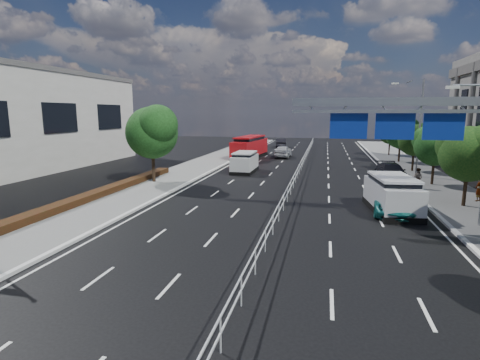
% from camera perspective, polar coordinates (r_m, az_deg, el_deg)
% --- Properties ---
extents(ground, '(160.00, 160.00, 0.00)m').
position_cam_1_polar(ground, '(13.18, 1.00, -17.02)').
color(ground, black).
rests_on(ground, ground).
extents(kerb_near, '(0.25, 140.00, 0.15)m').
position_cam_1_polar(kerb_near, '(17.23, -30.44, -11.49)').
color(kerb_near, silver).
rests_on(kerb_near, ground).
extents(median_fence, '(0.05, 85.00, 1.02)m').
position_cam_1_polar(median_fence, '(34.49, 8.72, 0.94)').
color(median_fence, silver).
rests_on(median_fence, ground).
extents(hedge_near, '(1.00, 36.00, 0.44)m').
position_cam_1_polar(hedge_near, '(23.44, -29.89, -5.16)').
color(hedge_near, black).
rests_on(hedge_near, sidewalk_near).
extents(overhead_gantry, '(10.24, 0.38, 7.45)m').
position_cam_1_polar(overhead_gantry, '(21.96, 24.54, 8.21)').
color(overhead_gantry, gray).
rests_on(overhead_gantry, ground).
extents(streetlight_far, '(2.78, 2.40, 9.00)m').
position_cam_1_polar(streetlight_far, '(38.34, 25.33, 8.04)').
color(streetlight_far, gray).
rests_on(streetlight_far, ground).
extents(near_tree_back, '(4.84, 4.51, 6.69)m').
position_cam_1_polar(near_tree_back, '(32.77, -13.20, 7.49)').
color(near_tree_back, black).
rests_on(near_tree_back, ground).
extents(far_tree_d, '(3.85, 3.59, 5.34)m').
position_cam_1_polar(far_tree_d, '(27.51, 31.66, 3.83)').
color(far_tree_d, black).
rests_on(far_tree_d, ground).
extents(far_tree_e, '(3.63, 3.38, 5.13)m').
position_cam_1_polar(far_tree_e, '(34.68, 27.72, 4.98)').
color(far_tree_e, black).
rests_on(far_tree_e, ground).
extents(far_tree_f, '(3.52, 3.28, 5.02)m').
position_cam_1_polar(far_tree_f, '(41.97, 25.14, 5.81)').
color(far_tree_f, black).
rests_on(far_tree_f, ground).
extents(far_tree_g, '(3.96, 3.69, 5.45)m').
position_cam_1_polar(far_tree_g, '(49.30, 23.36, 6.77)').
color(far_tree_g, black).
rests_on(far_tree_g, ground).
extents(far_tree_h, '(3.41, 3.18, 4.91)m').
position_cam_1_polar(far_tree_h, '(56.70, 21.99, 6.87)').
color(far_tree_h, black).
rests_on(far_tree_h, ground).
extents(white_minivan, '(2.09, 4.79, 2.07)m').
position_cam_1_polar(white_minivan, '(38.32, 0.71, 2.73)').
color(white_minivan, black).
rests_on(white_minivan, ground).
extents(red_bus, '(3.43, 9.95, 2.91)m').
position_cam_1_polar(red_bus, '(50.48, 1.51, 5.11)').
color(red_bus, black).
rests_on(red_bus, ground).
extents(near_car_silver, '(2.09, 4.94, 1.67)m').
position_cam_1_polar(near_car_silver, '(51.51, 6.59, 4.39)').
color(near_car_silver, '#9B9DA2').
rests_on(near_car_silver, ground).
extents(near_car_dark, '(2.10, 4.92, 1.58)m').
position_cam_1_polar(near_car_dark, '(66.14, 6.30, 5.64)').
color(near_car_dark, black).
rests_on(near_car_dark, ground).
extents(silver_minivan, '(2.93, 5.63, 2.24)m').
position_cam_1_polar(silver_minivan, '(24.69, 22.17, -2.05)').
color(silver_minivan, black).
rests_on(silver_minivan, ground).
extents(parked_car_teal, '(2.48, 5.02, 1.37)m').
position_cam_1_polar(parked_car_teal, '(24.42, 22.24, -3.19)').
color(parked_car_teal, '#1A7772').
rests_on(parked_car_teal, ground).
extents(parked_car_dark, '(2.63, 5.42, 1.52)m').
position_cam_1_polar(parked_car_dark, '(36.37, 22.06, 1.15)').
color(parked_car_dark, black).
rests_on(parked_car_dark, ground).
extents(pedestrian_a, '(0.70, 0.69, 1.63)m').
position_cam_1_polar(pedestrian_a, '(29.81, 32.61, -1.20)').
color(pedestrian_a, gray).
rests_on(pedestrian_a, sidewalk_far).
extents(pedestrian_b, '(0.99, 0.96, 1.61)m').
position_cam_1_polar(pedestrian_b, '(32.65, 25.44, 0.27)').
color(pedestrian_b, gray).
rests_on(pedestrian_b, sidewalk_far).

